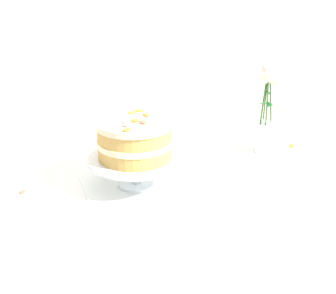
% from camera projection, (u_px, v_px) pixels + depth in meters
% --- Properties ---
extents(dining_table, '(1.40, 1.00, 0.74)m').
position_uv_depth(dining_table, '(190.00, 209.00, 1.49)').
color(dining_table, white).
rests_on(dining_table, ground).
extents(linen_napkin, '(0.36, 0.36, 0.00)m').
position_uv_depth(linen_napkin, '(136.00, 186.00, 1.44)').
color(linen_napkin, white).
rests_on(linen_napkin, dining_table).
extents(cake_stand, '(0.29, 0.29, 0.10)m').
position_uv_depth(cake_stand, '(136.00, 162.00, 1.41)').
color(cake_stand, silver).
rests_on(cake_stand, linen_napkin).
extents(layer_cake, '(0.23, 0.23, 0.12)m').
position_uv_depth(layer_cake, '(135.00, 139.00, 1.38)').
color(layer_cake, tan).
rests_on(layer_cake, cake_stand).
extents(flower_vase, '(0.10, 0.12, 0.32)m').
position_uv_depth(flower_vase, '(265.00, 115.00, 1.65)').
color(flower_vase, silver).
rests_on(flower_vase, dining_table).
extents(loose_petal_0, '(0.03, 0.04, 0.01)m').
position_uv_depth(loose_petal_0, '(292.00, 146.00, 1.74)').
color(loose_petal_0, orange).
rests_on(loose_petal_0, dining_table).
extents(loose_petal_1, '(0.02, 0.03, 0.00)m').
position_uv_depth(loose_petal_1, '(23.00, 192.00, 1.40)').
color(loose_petal_1, '#E56B51').
rests_on(loose_petal_1, dining_table).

